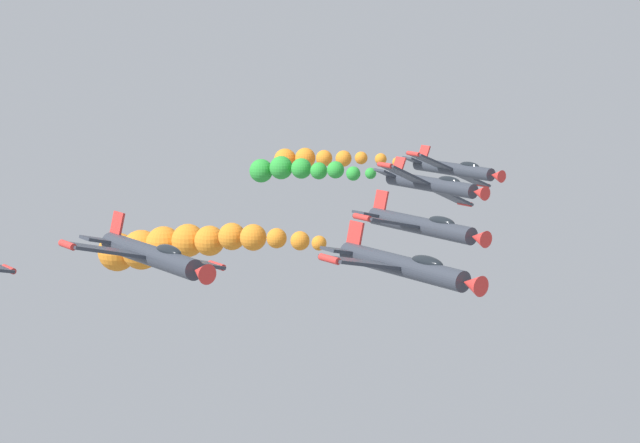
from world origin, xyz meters
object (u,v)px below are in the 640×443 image
(airplane_left_inner, at_px, (422,226))
(airplane_trailing, at_px, (454,169))
(airplane_lead, at_px, (404,266))
(airplane_right_inner, at_px, (152,255))
(airplane_left_outer, at_px, (432,184))

(airplane_left_inner, relative_size, airplane_trailing, 1.00)
(airplane_lead, bearing_deg, airplane_right_inner, -41.84)
(airplane_left_inner, height_order, airplane_left_outer, airplane_left_outer)
(airplane_left_inner, bearing_deg, airplane_right_inner, -1.01)
(airplane_right_inner, xyz_separation_m, airplane_trailing, (-39.26, -16.94, -0.48))
(airplane_left_inner, bearing_deg, airplane_lead, 42.52)
(airplane_left_outer, bearing_deg, airplane_trailing, -142.69)
(airplane_left_outer, bearing_deg, airplane_lead, 43.23)
(airplane_lead, relative_size, airplane_left_inner, 1.00)
(airplane_left_outer, bearing_deg, airplane_right_inner, 17.86)
(airplane_lead, height_order, airplane_left_inner, airplane_lead)
(airplane_right_inner, relative_size, airplane_left_outer, 1.00)
(airplane_left_inner, distance_m, airplane_left_outer, 14.23)
(airplane_left_inner, relative_size, airplane_left_outer, 1.00)
(airplane_left_inner, distance_m, airplane_right_inner, 19.27)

